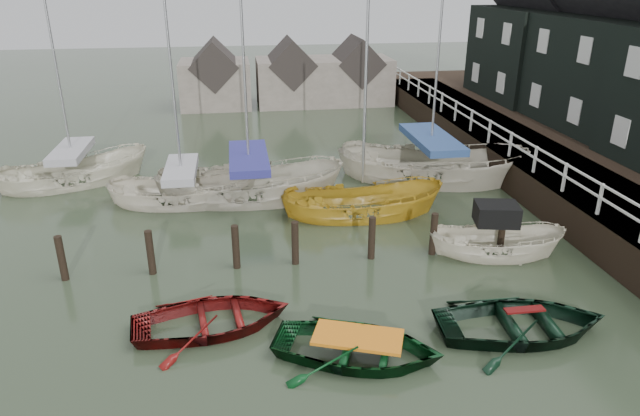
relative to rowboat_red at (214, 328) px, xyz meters
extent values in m
plane|color=#283421|center=(3.64, 0.14, 0.00)|extent=(120.00, 120.00, 0.00)
cube|color=black|center=(13.14, 10.14, 1.40)|extent=(3.00, 32.00, 0.20)
cube|color=silver|center=(11.64, 10.14, 2.45)|extent=(0.06, 32.00, 0.06)
cube|color=silver|center=(11.64, 10.14, 2.05)|extent=(0.06, 32.00, 0.06)
cube|color=black|center=(18.64, 10.14, 0.00)|extent=(14.00, 38.00, 1.50)
cube|color=black|center=(18.64, 12.14, 4.00)|extent=(6.00, 7.00, 5.00)
cube|color=black|center=(18.64, 19.14, 4.00)|extent=(6.40, 7.00, 5.00)
cylinder|color=black|center=(-4.36, 3.14, 0.50)|extent=(0.22, 0.22, 1.80)
cylinder|color=black|center=(-1.86, 3.14, 0.50)|extent=(0.22, 0.22, 1.80)
cylinder|color=black|center=(0.64, 3.14, 0.50)|extent=(0.22, 0.22, 1.80)
cylinder|color=black|center=(2.44, 3.14, 0.50)|extent=(0.22, 0.22, 1.80)
cylinder|color=black|center=(4.84, 3.14, 0.50)|extent=(0.22, 0.22, 1.80)
cylinder|color=black|center=(6.84, 3.14, 0.50)|extent=(0.22, 0.22, 1.80)
cylinder|color=black|center=(9.14, 3.14, 0.50)|extent=(0.22, 0.22, 1.80)
cube|color=#665B51|center=(-0.36, 26.14, 1.50)|extent=(4.50, 4.00, 3.00)
cube|color=#282321|center=(-0.36, 26.14, 2.80)|extent=(3.18, 4.08, 3.18)
cube|color=#665B51|center=(4.64, 26.14, 1.50)|extent=(4.50, 4.00, 3.00)
cube|color=#282321|center=(4.64, 26.14, 2.80)|extent=(3.18, 4.08, 3.18)
cube|color=#665B51|center=(9.14, 26.14, 1.50)|extent=(4.50, 4.00, 3.00)
cube|color=#282321|center=(9.14, 26.14, 2.80)|extent=(3.18, 4.08, 3.18)
imported|color=#5B0E0D|center=(0.00, 0.00, 0.00)|extent=(4.32, 3.36, 0.82)
imported|color=black|center=(3.37, -1.72, 0.00)|extent=(4.71, 4.05, 0.82)
imported|color=black|center=(7.62, -1.38, 0.00)|extent=(4.50, 3.36, 0.89)
imported|color=silver|center=(8.76, 2.72, 0.00)|extent=(4.41, 2.39, 1.61)
cube|color=black|center=(8.76, 2.92, 1.36)|extent=(1.48, 1.24, 0.65)
imported|color=beige|center=(-1.34, 8.80, 0.00)|extent=(6.03, 2.79, 2.25)
cylinder|color=#B2B2B7|center=(-1.34, 8.80, 5.23)|extent=(0.10, 0.10, 7.99)
cube|color=#9A999F|center=(-1.34, 8.80, 1.36)|extent=(3.31, 1.50, 0.30)
imported|color=beige|center=(1.26, 8.84, 0.00)|extent=(7.58, 3.34, 2.85)
cylinder|color=#B2B2B7|center=(1.26, 8.84, 5.53)|extent=(0.10, 0.10, 7.92)
cube|color=navy|center=(1.26, 8.84, 1.69)|extent=(4.16, 1.79, 0.30)
imported|color=gold|center=(5.30, 6.63, 0.00)|extent=(6.09, 2.59, 2.31)
cylinder|color=#B2B2B7|center=(5.30, 6.63, 5.31)|extent=(0.10, 0.10, 8.07)
imported|color=beige|center=(9.00, 9.93, 0.00)|extent=(8.59, 5.85, 3.11)
cylinder|color=#B2B2B7|center=(9.00, 9.93, 5.94)|extent=(0.10, 0.10, 8.46)
cube|color=navy|center=(9.00, 9.93, 1.83)|extent=(4.71, 3.16, 0.30)
imported|color=beige|center=(-6.06, 11.73, 0.00)|extent=(6.61, 4.39, 2.39)
cylinder|color=#B2B2B7|center=(-6.06, 11.73, 5.35)|extent=(0.10, 0.10, 8.07)
cube|color=#99979D|center=(-6.06, 11.73, 1.43)|extent=(3.62, 2.37, 0.30)
camera|label=1|loc=(0.88, -12.47, 8.37)|focal=32.00mm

